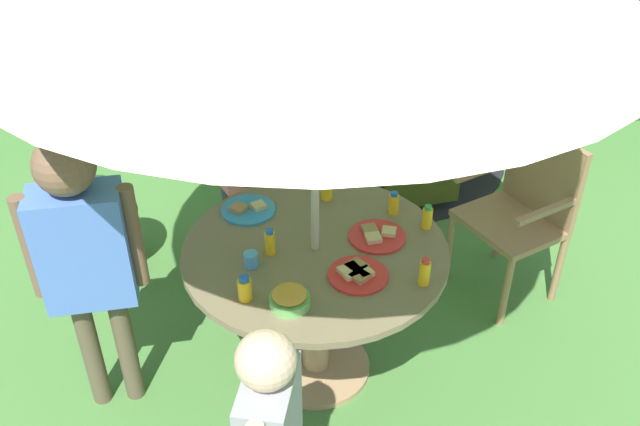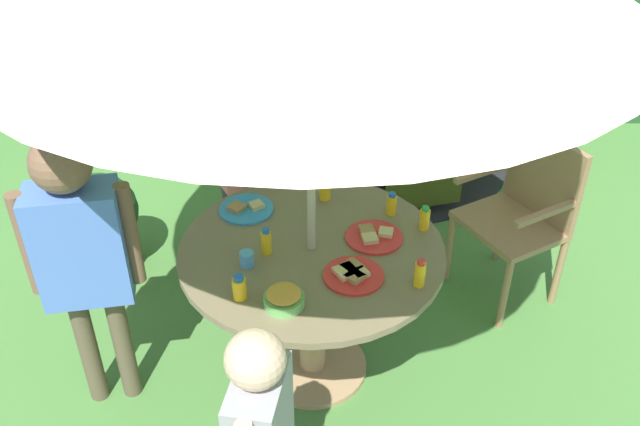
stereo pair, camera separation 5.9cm
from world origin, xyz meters
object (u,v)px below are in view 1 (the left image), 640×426
(juice_bottle_near_left, at_px, (425,272))
(juice_bottle_near_right, at_px, (327,190))
(juice_bottle_far_right, at_px, (270,242))
(plate_center_front, at_px, (248,209))
(cup_near, at_px, (251,260))
(plate_center_back, at_px, (358,274))
(juice_bottle_mid_left, at_px, (394,203))
(dome_tent, at_px, (382,58))
(snack_bowl, at_px, (290,298))
(juice_bottle_front_edge, at_px, (245,289))
(child_in_blue_shirt, at_px, (84,248))
(garden_table, at_px, (315,279))
(child_in_pink_shirt, at_px, (229,132))
(potted_plant, at_px, (101,224))
(wooden_chair, at_px, (523,206))
(juice_bottle_mid_right, at_px, (427,217))
(plate_far_left, at_px, (377,236))

(juice_bottle_near_left, height_order, juice_bottle_near_right, juice_bottle_near_left)
(juice_bottle_far_right, bearing_deg, plate_center_front, 109.89)
(plate_center_front, distance_m, cup_near, 0.42)
(plate_center_back, xyz_separation_m, juice_bottle_mid_left, (0.20, 0.46, 0.04))
(dome_tent, xyz_separation_m, juice_bottle_far_right, (-0.69, -2.18, 0.04))
(snack_bowl, xyz_separation_m, juice_bottle_front_edge, (-0.18, 0.04, 0.02))
(snack_bowl, distance_m, juice_bottle_far_right, 0.35)
(child_in_blue_shirt, bearing_deg, garden_table, -0.00)
(juice_bottle_mid_left, bearing_deg, child_in_pink_shirt, 146.40)
(potted_plant, distance_m, cup_near, 1.40)
(wooden_chair, distance_m, child_in_blue_shirt, 2.24)
(juice_bottle_near_left, bearing_deg, plate_center_back, 168.54)
(wooden_chair, bearing_deg, dome_tent, 173.11)
(garden_table, height_order, juice_bottle_near_right, juice_bottle_near_right)
(snack_bowl, xyz_separation_m, cup_near, (-0.17, 0.25, -0.00))
(juice_bottle_far_right, bearing_deg, garden_table, 10.65)
(plate_center_front, distance_m, juice_bottle_mid_right, 0.84)
(wooden_chair, bearing_deg, cup_near, -90.98)
(snack_bowl, relative_size, plate_center_front, 0.63)
(juice_bottle_near_right, bearing_deg, juice_bottle_mid_left, -22.34)
(juice_bottle_near_right, distance_m, juice_bottle_far_right, 0.50)
(juice_bottle_mid_left, bearing_deg, plate_center_back, -113.08)
(child_in_pink_shirt, xyz_separation_m, child_in_blue_shirt, (-0.50, -0.96, -0.02))
(snack_bowl, bearing_deg, juice_bottle_far_right, 104.97)
(child_in_blue_shirt, bearing_deg, juice_bottle_near_right, 19.16)
(plate_center_back, relative_size, juice_bottle_far_right, 2.03)
(cup_near, bearing_deg, juice_bottle_far_right, 48.40)
(dome_tent, height_order, snack_bowl, dome_tent)
(garden_table, height_order, cup_near, cup_near)
(juice_bottle_front_edge, relative_size, cup_near, 1.68)
(wooden_chair, xyz_separation_m, cup_near, (-1.40, -0.76, 0.25))
(plate_center_front, height_order, juice_bottle_far_right, juice_bottle_far_right)
(potted_plant, relative_size, juice_bottle_near_right, 5.95)
(wooden_chair, bearing_deg, plate_center_back, -78.25)
(wooden_chair, bearing_deg, juice_bottle_mid_right, -80.69)
(wooden_chair, relative_size, snack_bowl, 5.78)
(plate_center_back, xyz_separation_m, juice_bottle_near_right, (-0.11, 0.59, 0.04))
(child_in_pink_shirt, distance_m, plate_center_front, 0.55)
(child_in_blue_shirt, height_order, snack_bowl, child_in_blue_shirt)
(juice_bottle_near_right, height_order, juice_bottle_mid_right, juice_bottle_mid_right)
(snack_bowl, bearing_deg, potted_plant, 133.19)
(dome_tent, xyz_separation_m, plate_center_back, (-0.32, -2.34, -0.00))
(snack_bowl, bearing_deg, plate_far_left, 49.15)
(garden_table, xyz_separation_m, plate_far_left, (0.28, 0.07, 0.19))
(plate_far_left, relative_size, juice_bottle_far_right, 2.07)
(plate_center_front, xyz_separation_m, juice_bottle_near_left, (0.75, -0.54, 0.05))
(plate_center_back, bearing_deg, juice_bottle_near_left, -11.46)
(wooden_chair, xyz_separation_m, juice_bottle_mid_left, (-0.75, -0.37, 0.27))
(child_in_blue_shirt, distance_m, juice_bottle_far_right, 0.76)
(plate_far_left, height_order, juice_bottle_far_right, juice_bottle_far_right)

